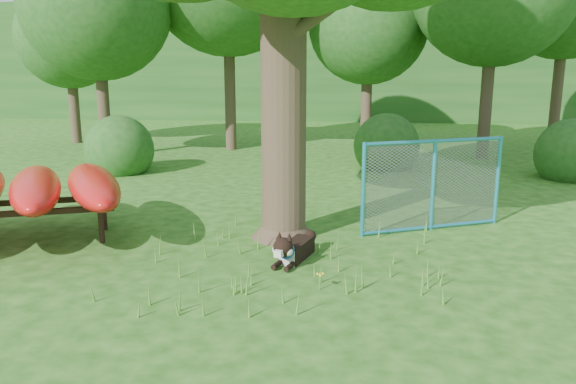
# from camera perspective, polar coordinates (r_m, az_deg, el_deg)

# --- Properties ---
(ground) EXTENTS (80.00, 80.00, 0.00)m
(ground) POSITION_cam_1_polar(r_m,az_deg,el_deg) (7.11, -2.77, -9.97)
(ground) COLOR #1D5110
(ground) RESTS_ON ground
(wooden_post) EXTENTS (0.35, 0.13, 1.29)m
(wooden_post) POSITION_cam_1_polar(r_m,az_deg,el_deg) (9.15, 0.11, -0.31)
(wooden_post) COLOR brown
(wooden_post) RESTS_ON ground
(kayak_rack) EXTENTS (4.59, 4.12, 1.12)m
(kayak_rack) POSITION_cam_1_polar(r_m,az_deg,el_deg) (9.77, -26.72, 0.20)
(kayak_rack) COLOR black
(kayak_rack) RESTS_ON ground
(husky_dog) EXTENTS (0.55, 1.15, 0.53)m
(husky_dog) POSITION_cam_1_polar(r_m,az_deg,el_deg) (8.03, 0.46, -5.85)
(husky_dog) COLOR black
(husky_dog) RESTS_ON ground
(fence_section) EXTENTS (2.45, 1.18, 2.60)m
(fence_section) POSITION_cam_1_polar(r_m,az_deg,el_deg) (9.77, 14.52, 0.70)
(fence_section) COLOR teal
(fence_section) RESTS_ON ground
(wildflower_clump) EXTENTS (0.10, 0.10, 0.23)m
(wildflower_clump) POSITION_cam_1_polar(r_m,az_deg,el_deg) (7.07, 3.23, -8.50)
(wildflower_clump) COLOR #518B2D
(wildflower_clump) RESTS_ON ground
(bg_tree_a) EXTENTS (4.40, 4.40, 6.70)m
(bg_tree_a) POSITION_cam_1_polar(r_m,az_deg,el_deg) (18.23, -18.89, 17.50)
(bg_tree_a) COLOR #3C2D20
(bg_tree_a) RESTS_ON ground
(bg_tree_c) EXTENTS (4.00, 4.00, 6.12)m
(bg_tree_c) POSITION_cam_1_polar(r_m,az_deg,el_deg) (19.53, 8.19, 16.55)
(bg_tree_c) COLOR #3C2D20
(bg_tree_c) RESTS_ON ground
(bg_tree_f) EXTENTS (3.60, 3.60, 5.55)m
(bg_tree_f) POSITION_cam_1_polar(r_m,az_deg,el_deg) (21.96, -21.40, 14.40)
(bg_tree_f) COLOR #3C2D20
(bg_tree_f) RESTS_ON ground
(shrub_left) EXTENTS (1.80, 1.80, 1.80)m
(shrub_left) POSITION_cam_1_polar(r_m,az_deg,el_deg) (15.49, -16.63, 1.94)
(shrub_left) COLOR #1C4D19
(shrub_left) RESTS_ON ground
(shrub_right) EXTENTS (1.80, 1.80, 1.80)m
(shrub_right) POSITION_cam_1_polar(r_m,az_deg,el_deg) (15.69, 26.71, 1.24)
(shrub_right) COLOR #1C4D19
(shrub_right) RESTS_ON ground
(shrub_mid) EXTENTS (1.80, 1.80, 1.80)m
(shrub_mid) POSITION_cam_1_polar(r_m,az_deg,el_deg) (15.74, 9.88, 2.44)
(shrub_mid) COLOR #1C4D19
(shrub_mid) RESTS_ON ground
(wooded_hillside) EXTENTS (80.00, 12.00, 6.00)m
(wooded_hillside) POSITION_cam_1_polar(r_m,az_deg,el_deg) (34.49, 5.00, 13.02)
(wooded_hillside) COLOR #1C4D19
(wooded_hillside) RESTS_ON ground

